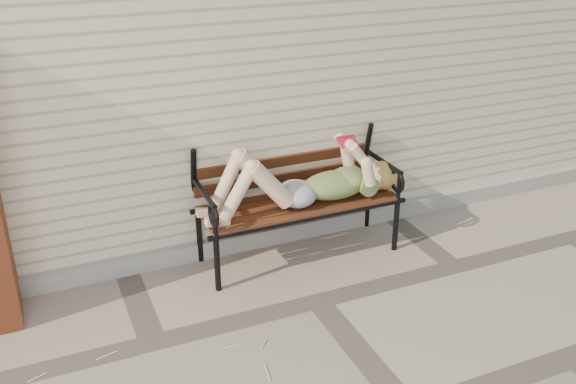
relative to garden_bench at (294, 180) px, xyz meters
name	(u,v)px	position (x,y,z in m)	size (l,w,h in m)	color
ground	(318,301)	(-0.15, -0.80, -0.65)	(80.00, 80.00, 0.00)	gray
house_wall	(196,30)	(-0.15, 2.20, 0.85)	(8.00, 4.00, 3.00)	beige
foundation_strip	(270,236)	(-0.15, 0.17, -0.58)	(8.00, 0.10, 0.15)	gray
garden_bench	(294,180)	(0.00, 0.00, 0.00)	(1.80, 0.72, 1.16)	black
reading_woman	(303,181)	(0.01, -0.14, 0.04)	(1.70, 0.39, 0.53)	#092F41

